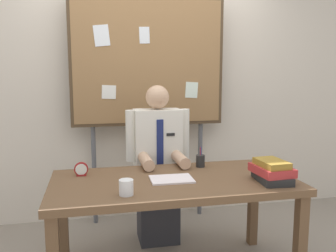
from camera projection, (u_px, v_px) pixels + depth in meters
back_wall at (146, 86)px, 3.63m from camera, size 6.40×0.08×2.70m
desk at (173, 191)px, 2.51m from camera, size 1.69×0.83×0.74m
person at (158, 171)px, 3.09m from camera, size 0.55×0.56×1.38m
bulletin_board at (148, 64)px, 3.40m from camera, size 1.48×0.09×2.20m
book_stack at (272, 171)px, 2.43m from camera, size 0.23×0.31×0.15m
open_notebook at (172, 179)px, 2.47m from camera, size 0.30×0.22×0.01m
desk_clock at (81, 170)px, 2.57m from camera, size 0.10×0.04×0.10m
coffee_mug at (126, 187)px, 2.16m from camera, size 0.09×0.09×0.10m
pen_holder at (200, 161)px, 2.81m from camera, size 0.07×0.07×0.16m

